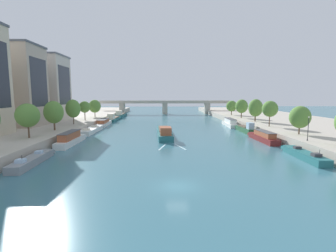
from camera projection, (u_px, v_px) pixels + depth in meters
ground_plane at (178, 186)px, 28.24m from camera, size 400.00×400.00×0.00m
quay_left at (43, 123)px, 81.57m from camera, size 36.00×170.00×2.13m
quay_right at (288, 123)px, 83.72m from camera, size 36.00×170.00×2.13m
barge_midriver at (164, 132)px, 62.85m from camera, size 4.19×20.78×3.08m
wake_behind_barge at (171, 147)px, 49.57m from camera, size 5.60×6.00×0.03m
moored_boat_left_end at (33, 160)px, 37.34m from camera, size 2.54×11.98×2.23m
moored_boat_left_lone at (71, 139)px, 52.09m from camera, size 2.46×13.52×2.79m
moored_boat_left_second at (91, 130)px, 69.01m from camera, size 3.36×15.34×2.29m
moored_boat_left_downstream at (104, 123)px, 84.37m from camera, size 3.27×15.03×2.30m
moored_boat_left_gap_after at (114, 118)px, 100.03m from camera, size 3.29×16.60×3.22m
moored_boat_left_near at (121, 115)px, 117.15m from camera, size 3.49×16.52×3.39m
moored_boat_right_downstream at (304, 155)px, 40.61m from camera, size 2.44×11.96×2.26m
moored_boat_right_lone at (263, 137)px, 55.68m from camera, size 2.57×12.86×2.41m
moored_boat_right_upstream at (246, 129)px, 68.99m from camera, size 2.28×11.42×3.12m
moored_boat_right_near at (230, 123)px, 82.37m from camera, size 3.01×14.13×2.66m
tree_left_distant at (28, 115)px, 47.28m from camera, size 4.42×4.42×6.72m
tree_left_midway at (54, 112)px, 57.78m from camera, size 4.45×4.45×6.95m
tree_left_by_lamp at (73, 109)px, 69.74m from camera, size 4.09×4.09×7.08m
tree_left_end_of_row at (85, 107)px, 80.87m from camera, size 3.61×3.61×6.32m
tree_left_third at (95, 106)px, 92.84m from camera, size 4.51×4.51×6.54m
tree_right_distant at (300, 117)px, 51.72m from camera, size 4.27×4.27×6.04m
tree_right_end_of_row at (270, 109)px, 64.62m from camera, size 4.06×4.06×6.81m
tree_right_by_lamp at (256, 108)px, 77.18m from camera, size 4.39×4.39×7.07m
tree_right_midway at (242, 106)px, 89.21m from camera, size 4.45×4.45×6.75m
tree_right_third at (232, 106)px, 102.33m from camera, size 4.39×4.39×6.00m
lamppost_right_bank at (308, 127)px, 44.66m from camera, size 0.28×0.28×4.47m
building_left_corner at (12, 86)px, 64.98m from camera, size 14.79×11.21×21.61m
building_left_middle at (42, 88)px, 81.28m from camera, size 15.43×12.25×21.39m
bridge_far at (165, 105)px, 134.99m from camera, size 70.96×4.40×7.40m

